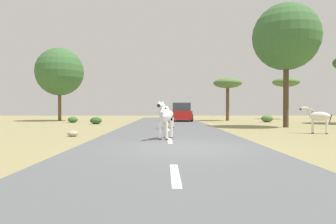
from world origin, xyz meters
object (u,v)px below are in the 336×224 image
at_px(car_0, 181,113).
at_px(tree_2, 286,83).
at_px(tree_3, 60,72).
at_px(rock_1, 73,134).
at_px(tree_5, 228,84).
at_px(bush_1, 73,120).
at_px(zebra_2, 318,117).
at_px(zebra_1, 165,116).
at_px(bush_4, 267,119).
at_px(bush_2, 96,121).
at_px(tree_0, 286,37).
at_px(zebra_0, 169,115).

height_order(car_0, tree_2, tree_2).
xyz_separation_m(tree_3, rock_1, (6.48, -17.51, -4.81)).
bearing_deg(tree_2, tree_5, -149.38).
bearing_deg(tree_3, car_0, -7.67).
bearing_deg(tree_5, car_0, -157.59).
xyz_separation_m(tree_5, bush_1, (-14.58, -4.21, -3.50)).
bearing_deg(tree_5, rock_1, -120.52).
relative_size(tree_5, bush_1, 4.98).
xyz_separation_m(car_0, tree_2, (12.69, 6.63, 3.39)).
height_order(zebra_2, rock_1, zebra_2).
xyz_separation_m(zebra_1, tree_5, (6.41, 19.67, 2.82)).
relative_size(tree_2, tree_5, 1.12).
bearing_deg(tree_3, rock_1, -69.69).
relative_size(tree_3, bush_1, 8.37).
xyz_separation_m(tree_2, bush_4, (-4.81, -7.91, -3.92)).
bearing_deg(bush_1, tree_5, 16.09).
distance_m(bush_2, rock_1, 11.22).
height_order(tree_0, bush_4, tree_0).
bearing_deg(zebra_0, tree_5, -96.28).
bearing_deg(zebra_2, zebra_0, 95.22).
height_order(zebra_1, rock_1, zebra_1).
bearing_deg(tree_0, bush_2, 161.68).
bearing_deg(bush_1, bush_2, -44.42).
bearing_deg(bush_4, bush_1, -177.02).
relative_size(zebra_2, rock_1, 3.01).
distance_m(tree_3, bush_4, 20.75).
bearing_deg(rock_1, bush_4, 47.16).
distance_m(zebra_1, tree_0, 12.66).
relative_size(car_0, tree_2, 0.89).
height_order(tree_2, tree_5, tree_2).
bearing_deg(zebra_2, bush_2, 85.31).
distance_m(tree_0, tree_5, 11.59).
bearing_deg(car_0, bush_1, -167.97).
relative_size(car_0, bush_2, 4.66).
height_order(car_0, bush_2, car_0).
xyz_separation_m(bush_1, bush_2, (2.61, -2.56, 0.02)).
height_order(zebra_0, zebra_1, zebra_1).
xyz_separation_m(zebra_0, tree_2, (13.96, 17.39, 3.36)).
height_order(zebra_0, bush_4, zebra_0).
xyz_separation_m(zebra_2, tree_5, (-1.20, 16.42, 2.93)).
xyz_separation_m(zebra_2, bush_1, (-15.78, 12.22, -0.57)).
distance_m(tree_5, bush_2, 14.19).
xyz_separation_m(tree_2, bush_2, (-19.77, -11.38, -3.96)).
xyz_separation_m(zebra_2, bush_2, (-13.17, 9.66, -0.56)).
bearing_deg(tree_3, tree_0, -30.28).
bearing_deg(bush_2, tree_2, 29.92).
distance_m(tree_5, bush_1, 15.58).
xyz_separation_m(tree_0, bush_4, (1.38, 7.97, -5.65)).
bearing_deg(tree_0, zebra_2, -94.56).
bearing_deg(bush_4, tree_2, 58.69).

